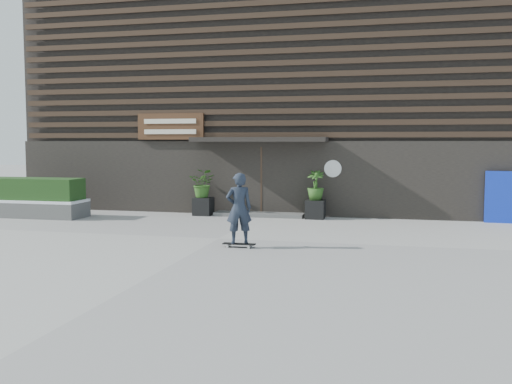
% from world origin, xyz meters
% --- Properties ---
extents(ground, '(80.00, 80.00, 0.00)m').
position_xyz_m(ground, '(0.00, 0.00, 0.00)').
color(ground, '#A19F99').
rests_on(ground, ground).
extents(entrance_step, '(3.00, 0.80, 0.12)m').
position_xyz_m(entrance_step, '(0.00, 4.60, 0.06)').
color(entrance_step, '#4F4E4C').
rests_on(entrance_step, ground).
extents(planter_pot_left, '(0.60, 0.60, 0.60)m').
position_xyz_m(planter_pot_left, '(-1.90, 4.40, 0.30)').
color(planter_pot_left, black).
rests_on(planter_pot_left, ground).
extents(bamboo_left, '(0.86, 0.75, 0.96)m').
position_xyz_m(bamboo_left, '(-1.90, 4.40, 1.08)').
color(bamboo_left, '#2D591E').
rests_on(bamboo_left, planter_pot_left).
extents(planter_pot_right, '(0.60, 0.60, 0.60)m').
position_xyz_m(planter_pot_right, '(1.90, 4.40, 0.30)').
color(planter_pot_right, black).
rests_on(planter_pot_right, ground).
extents(bamboo_right, '(0.54, 0.54, 0.96)m').
position_xyz_m(bamboo_right, '(1.90, 4.40, 1.08)').
color(bamboo_right, '#2D591E').
rests_on(bamboo_right, planter_pot_right).
extents(raised_bed, '(3.50, 1.20, 0.50)m').
position_xyz_m(raised_bed, '(-7.25, 2.72, 0.25)').
color(raised_bed, '#4D4D4A').
rests_on(raised_bed, ground).
extents(snow_layer, '(3.50, 1.20, 0.08)m').
position_xyz_m(snow_layer, '(-7.25, 2.72, 0.54)').
color(snow_layer, white).
rests_on(snow_layer, raised_bed).
extents(hedge, '(3.30, 1.00, 0.70)m').
position_xyz_m(hedge, '(-7.25, 2.72, 0.93)').
color(hedge, '#193914').
rests_on(hedge, snow_layer).
extents(building, '(18.00, 11.00, 8.00)m').
position_xyz_m(building, '(-0.00, 9.96, 3.99)').
color(building, black).
rests_on(building, ground).
extents(skateboarder, '(0.78, 0.60, 1.76)m').
position_xyz_m(skateboarder, '(0.83, -1.09, 0.92)').
color(skateboarder, black).
rests_on(skateboarder, ground).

